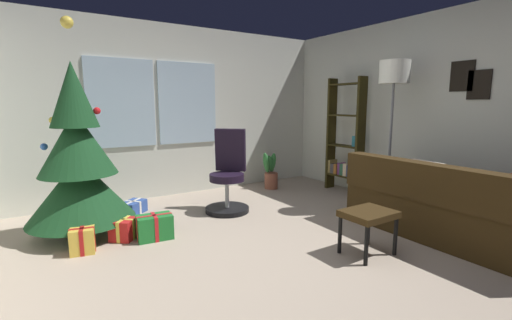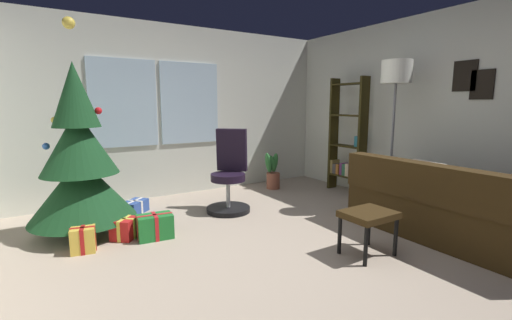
{
  "view_description": "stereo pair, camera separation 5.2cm",
  "coord_description": "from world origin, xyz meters",
  "px_view_note": "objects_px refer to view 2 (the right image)",
  "views": [
    {
      "loc": [
        -1.93,
        -2.4,
        1.37
      ],
      "look_at": [
        -0.06,
        0.47,
        0.82
      ],
      "focal_mm": 24.55,
      "sensor_mm": 36.0,
      "label": 1
    },
    {
      "loc": [
        -1.88,
        -2.43,
        1.37
      ],
      "look_at": [
        -0.06,
        0.47,
        0.82
      ],
      "focal_mm": 24.55,
      "sensor_mm": 36.0,
      "label": 2
    }
  ],
  "objects_px": {
    "floor_lamp": "(396,83)",
    "potted_plant": "(273,173)",
    "gift_box_red": "(124,228)",
    "gift_box_gold": "(83,240)",
    "couch": "(474,214)",
    "office_chair": "(229,180)",
    "gift_box_blue": "(135,207)",
    "bookshelf": "(347,144)",
    "holiday_tree": "(80,164)",
    "footstool": "(368,218)",
    "gift_box_green": "(155,227)"
  },
  "relations": [
    {
      "from": "footstool",
      "to": "floor_lamp",
      "type": "bearing_deg",
      "value": 30.47
    },
    {
      "from": "holiday_tree",
      "to": "gift_box_gold",
      "type": "xyz_separation_m",
      "value": [
        -0.07,
        -0.53,
        -0.63
      ]
    },
    {
      "from": "gift_box_red",
      "to": "bookshelf",
      "type": "bearing_deg",
      "value": 3.3
    },
    {
      "from": "holiday_tree",
      "to": "potted_plant",
      "type": "bearing_deg",
      "value": 11.7
    },
    {
      "from": "footstool",
      "to": "office_chair",
      "type": "xyz_separation_m",
      "value": [
        -0.43,
        1.88,
        0.06
      ]
    },
    {
      "from": "gift_box_gold",
      "to": "bookshelf",
      "type": "bearing_deg",
      "value": 5.11
    },
    {
      "from": "gift_box_green",
      "to": "floor_lamp",
      "type": "relative_size",
      "value": 0.19
    },
    {
      "from": "office_chair",
      "to": "bookshelf",
      "type": "height_order",
      "value": "bookshelf"
    },
    {
      "from": "gift_box_gold",
      "to": "potted_plant",
      "type": "height_order",
      "value": "potted_plant"
    },
    {
      "from": "holiday_tree",
      "to": "gift_box_green",
      "type": "height_order",
      "value": "holiday_tree"
    },
    {
      "from": "gift_box_green",
      "to": "gift_box_gold",
      "type": "height_order",
      "value": "gift_box_green"
    },
    {
      "from": "floor_lamp",
      "to": "holiday_tree",
      "type": "bearing_deg",
      "value": 160.67
    },
    {
      "from": "couch",
      "to": "footstool",
      "type": "relative_size",
      "value": 4.62
    },
    {
      "from": "office_chair",
      "to": "potted_plant",
      "type": "distance_m",
      "value": 1.37
    },
    {
      "from": "couch",
      "to": "footstool",
      "type": "height_order",
      "value": "couch"
    },
    {
      "from": "office_chair",
      "to": "gift_box_red",
      "type": "bearing_deg",
      "value": -168.35
    },
    {
      "from": "gift_box_green",
      "to": "floor_lamp",
      "type": "xyz_separation_m",
      "value": [
        2.85,
        -0.66,
        1.51
      ]
    },
    {
      "from": "gift_box_red",
      "to": "floor_lamp",
      "type": "bearing_deg",
      "value": -14.74
    },
    {
      "from": "bookshelf",
      "to": "gift_box_red",
      "type": "bearing_deg",
      "value": -176.7
    },
    {
      "from": "gift_box_green",
      "to": "office_chair",
      "type": "bearing_deg",
      "value": 22.19
    },
    {
      "from": "gift_box_green",
      "to": "bookshelf",
      "type": "xyz_separation_m",
      "value": [
        3.13,
        0.36,
        0.63
      ]
    },
    {
      "from": "couch",
      "to": "office_chair",
      "type": "relative_size",
      "value": 2.0
    },
    {
      "from": "gift_box_red",
      "to": "bookshelf",
      "type": "xyz_separation_m",
      "value": [
        3.4,
        0.2,
        0.65
      ]
    },
    {
      "from": "gift_box_green",
      "to": "floor_lamp",
      "type": "bearing_deg",
      "value": -12.93
    },
    {
      "from": "footstool",
      "to": "gift_box_green",
      "type": "bearing_deg",
      "value": 137.06
    },
    {
      "from": "couch",
      "to": "gift_box_green",
      "type": "distance_m",
      "value": 3.22
    },
    {
      "from": "gift_box_red",
      "to": "gift_box_gold",
      "type": "relative_size",
      "value": 1.3
    },
    {
      "from": "holiday_tree",
      "to": "gift_box_blue",
      "type": "distance_m",
      "value": 1.01
    },
    {
      "from": "footstool",
      "to": "gift_box_gold",
      "type": "bearing_deg",
      "value": 146.61
    },
    {
      "from": "office_chair",
      "to": "footstool",
      "type": "bearing_deg",
      "value": -76.98
    },
    {
      "from": "office_chair",
      "to": "floor_lamp",
      "type": "height_order",
      "value": "floor_lamp"
    },
    {
      "from": "gift_box_blue",
      "to": "bookshelf",
      "type": "relative_size",
      "value": 0.21
    },
    {
      "from": "bookshelf",
      "to": "couch",
      "type": "bearing_deg",
      "value": -101.75
    },
    {
      "from": "footstool",
      "to": "gift_box_gold",
      "type": "relative_size",
      "value": 1.88
    },
    {
      "from": "footstool",
      "to": "gift_box_gold",
      "type": "height_order",
      "value": "footstool"
    },
    {
      "from": "gift_box_green",
      "to": "office_chair",
      "type": "xyz_separation_m",
      "value": [
        1.1,
        0.45,
        0.28
      ]
    },
    {
      "from": "footstool",
      "to": "bookshelf",
      "type": "distance_m",
      "value": 2.43
    },
    {
      "from": "gift_box_blue",
      "to": "floor_lamp",
      "type": "relative_size",
      "value": 0.2
    },
    {
      "from": "footstool",
      "to": "potted_plant",
      "type": "bearing_deg",
      "value": 74.19
    },
    {
      "from": "floor_lamp",
      "to": "potted_plant",
      "type": "xyz_separation_m",
      "value": [
        -0.59,
        1.8,
        -1.38
      ]
    },
    {
      "from": "couch",
      "to": "gift_box_blue",
      "type": "distance_m",
      "value": 3.84
    },
    {
      "from": "gift_box_blue",
      "to": "holiday_tree",
      "type": "bearing_deg",
      "value": -145.27
    },
    {
      "from": "office_chair",
      "to": "potted_plant",
      "type": "xyz_separation_m",
      "value": [
        1.16,
        0.7,
        -0.15
      ]
    },
    {
      "from": "gift_box_green",
      "to": "gift_box_red",
      "type": "bearing_deg",
      "value": 148.25
    },
    {
      "from": "bookshelf",
      "to": "holiday_tree",
      "type": "bearing_deg",
      "value": 177.04
    },
    {
      "from": "couch",
      "to": "gift_box_gold",
      "type": "distance_m",
      "value": 3.81
    },
    {
      "from": "gift_box_red",
      "to": "gift_box_gold",
      "type": "distance_m",
      "value": 0.42
    },
    {
      "from": "couch",
      "to": "floor_lamp",
      "type": "distance_m",
      "value": 1.76
    },
    {
      "from": "gift_box_red",
      "to": "potted_plant",
      "type": "bearing_deg",
      "value": 21.16
    },
    {
      "from": "gift_box_blue",
      "to": "floor_lamp",
      "type": "height_order",
      "value": "floor_lamp"
    }
  ]
}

